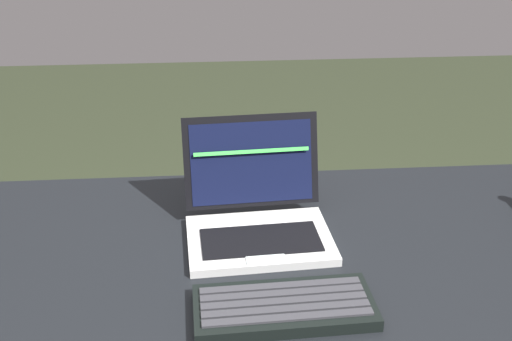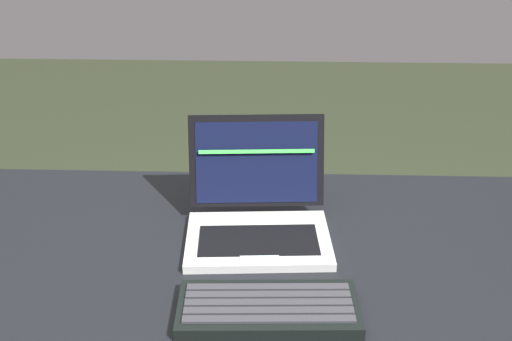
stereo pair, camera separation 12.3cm
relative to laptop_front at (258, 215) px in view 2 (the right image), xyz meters
name	(u,v)px [view 2 (the right image)]	position (x,y,z in m)	size (l,w,h in m)	color
desk	(223,284)	(-0.07, -0.08, -0.12)	(1.78, 0.75, 0.76)	black
laptop_front	(258,215)	(0.00, 0.00, 0.00)	(0.31, 0.28, 0.23)	silver
external_keyboard	(268,308)	(0.03, -0.26, -0.03)	(0.32, 0.15, 0.03)	black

